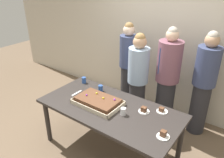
% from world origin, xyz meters
% --- Properties ---
extents(ground_plane, '(12.00, 12.00, 0.00)m').
position_xyz_m(ground_plane, '(0.00, 0.00, 0.00)').
color(ground_plane, brown).
extents(interior_back_panel, '(8.00, 0.12, 3.00)m').
position_xyz_m(interior_back_panel, '(0.00, 1.60, 1.50)').
color(interior_back_panel, beige).
rests_on(interior_back_panel, ground_plane).
extents(party_table, '(1.97, 0.95, 0.75)m').
position_xyz_m(party_table, '(0.00, 0.00, 0.68)').
color(party_table, '#2D2826').
rests_on(party_table, ground_plane).
extents(sheet_cake, '(0.66, 0.43, 0.12)m').
position_xyz_m(sheet_cake, '(-0.18, -0.04, 0.80)').
color(sheet_cake, beige).
rests_on(sheet_cake, party_table).
extents(plated_slice_near_left, '(0.15, 0.15, 0.07)m').
position_xyz_m(plated_slice_near_left, '(0.43, 0.18, 0.78)').
color(plated_slice_near_left, white).
rests_on(plated_slice_near_left, party_table).
extents(plated_slice_near_right, '(0.15, 0.15, 0.08)m').
position_xyz_m(plated_slice_near_right, '(0.85, -0.13, 0.78)').
color(plated_slice_near_right, white).
rests_on(plated_slice_near_right, party_table).
extents(plated_slice_far_left, '(0.15, 0.15, 0.06)m').
position_xyz_m(plated_slice_far_left, '(0.62, 0.32, 0.77)').
color(plated_slice_far_left, white).
rests_on(plated_slice_far_left, party_table).
extents(drink_cup_nearest, '(0.07, 0.07, 0.10)m').
position_xyz_m(drink_cup_nearest, '(0.25, -0.04, 0.80)').
color(drink_cup_nearest, white).
rests_on(drink_cup_nearest, party_table).
extents(drink_cup_middle, '(0.07, 0.07, 0.10)m').
position_xyz_m(drink_cup_middle, '(-0.39, 0.28, 0.80)').
color(drink_cup_middle, '#2D5199').
rests_on(drink_cup_middle, party_table).
extents(drink_cup_far_end, '(0.07, 0.07, 0.10)m').
position_xyz_m(drink_cup_far_end, '(-0.79, 0.34, 0.80)').
color(drink_cup_far_end, '#2D5199').
rests_on(drink_cup_far_end, party_table).
extents(cake_server_utensil, '(0.03, 0.20, 0.01)m').
position_xyz_m(cake_server_utensil, '(-0.64, 0.01, 0.76)').
color(cake_server_utensil, silver).
rests_on(cake_server_utensil, party_table).
extents(person_serving_front, '(0.30, 0.30, 1.67)m').
position_xyz_m(person_serving_front, '(-0.42, 1.09, 0.88)').
color(person_serving_front, '#28282D').
rests_on(person_serving_front, ground_plane).
extents(person_green_shirt_behind, '(0.37, 0.37, 1.72)m').
position_xyz_m(person_green_shirt_behind, '(0.37, 1.03, 0.88)').
color(person_green_shirt_behind, '#28282D').
rests_on(person_green_shirt_behind, ground_plane).
extents(person_striped_tie_right, '(0.35, 0.35, 1.70)m').
position_xyz_m(person_striped_tie_right, '(0.88, 1.22, 0.88)').
color(person_striped_tie_right, '#28282D').
rests_on(person_striped_tie_right, ground_plane).
extents(person_left_edge_reaching, '(0.33, 0.33, 1.62)m').
position_xyz_m(person_left_edge_reaching, '(-0.03, 0.80, 0.84)').
color(person_left_edge_reaching, '#28282D').
rests_on(person_left_edge_reaching, ground_plane).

